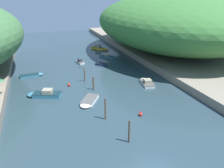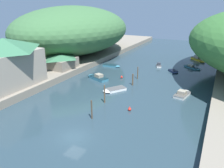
% 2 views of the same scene
% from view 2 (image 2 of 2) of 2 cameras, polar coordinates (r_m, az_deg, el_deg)
% --- Properties ---
extents(water_surface, '(130.00, 130.00, 0.00)m').
position_cam_2_polar(water_surface, '(55.83, 8.46, 1.95)').
color(water_surface, '#283D47').
rests_on(water_surface, ground).
extents(left_bank, '(22.00, 120.00, 1.54)m').
position_cam_2_polar(left_bank, '(68.59, -13.57, 5.70)').
color(left_bank, gray).
rests_on(left_bank, ground).
extents(hillside_left, '(32.44, 45.41, 15.32)m').
position_cam_2_polar(hillside_left, '(75.10, -10.07, 13.72)').
color(hillside_left, '#3D6B3D').
rests_on(hillside_left, left_bank).
extents(waterfront_building, '(9.59, 13.48, 9.60)m').
position_cam_2_polar(waterfront_building, '(48.40, -25.88, 5.31)').
color(waterfront_building, gray).
rests_on(waterfront_building, left_bank).
extents(boathouse_shed, '(6.98, 7.61, 3.57)m').
position_cam_2_polar(boathouse_shed, '(58.41, -13.19, 5.91)').
color(boathouse_shed, gray).
rests_on(boathouse_shed, left_bank).
extents(boat_red_skiff, '(3.26, 3.46, 0.49)m').
position_cam_2_polar(boat_red_skiff, '(60.96, 15.82, 3.19)').
color(boat_red_skiff, navy).
rests_on(boat_red_skiff, water_surface).
extents(boat_navy_launch, '(4.52, 5.34, 0.55)m').
position_cam_2_polar(boat_navy_launch, '(45.94, 0.40, -1.51)').
color(boat_navy_launch, white).
rests_on(boat_navy_launch, water_surface).
extents(boat_moored_right, '(2.99, 5.43, 1.21)m').
position_cam_2_polar(boat_moored_right, '(46.03, 18.04, -2.38)').
color(boat_moored_right, silver).
rests_on(boat_moored_right, water_surface).
extents(boat_open_rowboat, '(6.51, 4.18, 1.44)m').
position_cam_2_polar(boat_open_rowboat, '(53.40, -3.95, 1.80)').
color(boat_open_rowboat, teal).
rests_on(boat_open_rowboat, water_surface).
extents(boat_white_cruiser, '(5.26, 5.67, 1.73)m').
position_cam_2_polar(boat_white_cruiser, '(75.91, 21.62, 6.01)').
color(boat_white_cruiser, gold).
rests_on(boat_white_cruiser, water_surface).
extents(boat_yellow_tender, '(2.34, 3.56, 1.28)m').
position_cam_2_polar(boat_yellow_tender, '(65.57, 12.07, 4.81)').
color(boat_yellow_tender, white).
rests_on(boat_yellow_tender, water_surface).
extents(boat_near_quay, '(5.25, 2.16, 0.54)m').
position_cam_2_polar(boat_near_quay, '(64.05, -0.00, 4.79)').
color(boat_near_quay, teal).
rests_on(boat_near_quay, water_surface).
extents(boat_mid_channel, '(5.19, 4.20, 0.92)m').
position_cam_2_polar(boat_mid_channel, '(66.38, 20.35, 4.08)').
color(boat_mid_channel, teal).
rests_on(boat_mid_channel, water_surface).
extents(mooring_post_nearest, '(0.23, 0.23, 3.27)m').
position_cam_2_polar(mooring_post_nearest, '(34.70, -5.33, -6.63)').
color(mooring_post_nearest, '#4C3D2D').
rests_on(mooring_post_nearest, water_surface).
extents(mooring_post_second, '(0.26, 0.26, 3.56)m').
position_cam_2_polar(mooring_post_second, '(40.00, -1.96, -2.57)').
color(mooring_post_second, brown).
rests_on(mooring_post_second, water_surface).
extents(mooring_post_fourth, '(0.32, 0.32, 2.75)m').
position_cam_2_polar(mooring_post_fourth, '(49.07, 5.44, 1.22)').
color(mooring_post_fourth, brown).
rests_on(mooring_post_fourth, water_surface).
extents(mooring_post_farthest, '(0.24, 0.24, 3.05)m').
position_cam_2_polar(mooring_post_farthest, '(53.50, 6.72, 2.95)').
color(mooring_post_farthest, brown).
rests_on(mooring_post_farthest, water_surface).
extents(channel_buoy_near, '(0.57, 0.57, 0.86)m').
position_cam_2_polar(channel_buoy_near, '(37.72, 4.62, -6.53)').
color(channel_buoy_near, red).
rests_on(channel_buoy_near, water_surface).
extents(channel_buoy_far, '(0.55, 0.55, 0.83)m').
position_cam_2_polar(channel_buoy_far, '(53.89, 2.53, 1.84)').
color(channel_buoy_far, red).
rests_on(channel_buoy_far, water_surface).
extents(person_on_quay, '(0.25, 0.40, 1.69)m').
position_cam_2_polar(person_on_quay, '(45.45, -23.94, -0.53)').
color(person_on_quay, '#282D3D').
rests_on(person_on_quay, left_bank).
extents(person_by_boathouse, '(0.24, 0.39, 1.69)m').
position_cam_2_polar(person_by_boathouse, '(54.75, -13.39, 4.01)').
color(person_by_boathouse, '#282D3D').
rests_on(person_by_boathouse, left_bank).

